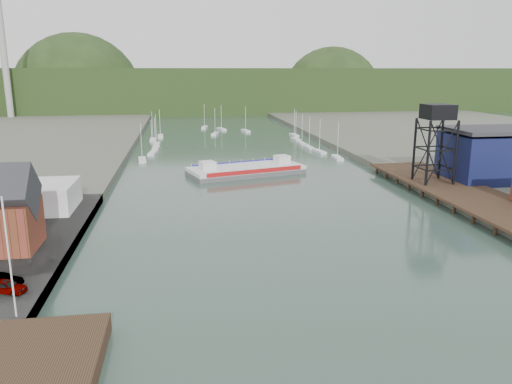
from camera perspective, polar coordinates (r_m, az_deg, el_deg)
name	(u,v)px	position (r m, az deg, el deg)	size (l,w,h in m)	color
ground	(380,360)	(47.54, 13.95, -18.12)	(600.00, 600.00, 0.00)	#2A4137
west_stage	(31,381)	(45.76, -24.28, -19.06)	(10.00, 18.00, 1.80)	black
east_pier	(476,198)	(100.62, 23.89, -0.61)	(14.00, 70.00, 2.45)	black
white_shed	(20,197)	(93.60, -25.36, -0.54)	(18.00, 12.00, 4.50)	silver
flagpole	(9,258)	(52.67, -26.37, -6.79)	(0.16, 0.16, 12.00)	silver
lift_tower	(438,117)	(108.52, 20.04, 8.09)	(6.50, 6.50, 16.00)	black
blue_shed	(495,155)	(119.01, 25.63, 3.82)	(20.50, 14.50, 11.30)	#0C1235
marina_sailboats	(229,141)	(177.96, -3.15, 5.82)	(57.71, 92.65, 0.90)	silver
distant_hills	(199,93)	(338.91, -6.58, 11.21)	(500.00, 120.00, 80.00)	#1D3115
chain_ferry	(246,170)	(122.03, -1.15, 2.56)	(29.63, 18.47, 3.98)	#525255
car_west_a	(7,286)	(60.41, -26.58, -9.62)	(1.71, 4.26, 1.45)	#999999
car_west_b	(3,280)	(62.34, -26.94, -8.99)	(1.44, 4.12, 1.36)	#999999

